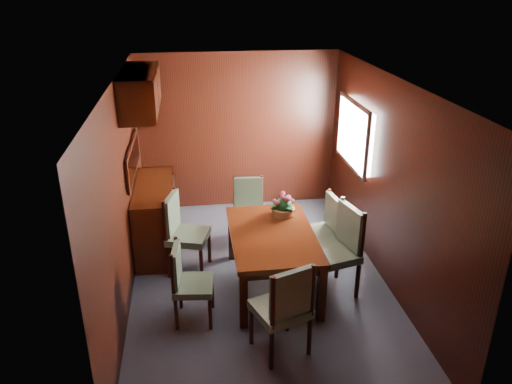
{
  "coord_description": "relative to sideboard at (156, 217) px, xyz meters",
  "views": [
    {
      "loc": [
        -0.73,
        -5.07,
        3.39
      ],
      "look_at": [
        0.0,
        0.28,
        1.05
      ],
      "focal_mm": 35.0,
      "sensor_mm": 36.0,
      "label": 1
    }
  ],
  "objects": [
    {
      "name": "ground",
      "position": [
        1.25,
        -1.0,
        -0.45
      ],
      "size": [
        4.5,
        4.5,
        0.0
      ],
      "primitive_type": "plane",
      "color": "#404657",
      "rests_on": "ground"
    },
    {
      "name": "room_shell",
      "position": [
        1.15,
        -0.67,
        1.18
      ],
      "size": [
        3.06,
        4.52,
        2.41
      ],
      "color": "black",
      "rests_on": "ground"
    },
    {
      "name": "sideboard",
      "position": [
        0.0,
        0.0,
        0.0
      ],
      "size": [
        0.48,
        1.4,
        0.9
      ],
      "primitive_type": "cube",
      "color": "black",
      "rests_on": "ground"
    },
    {
      "name": "dining_table",
      "position": [
        1.38,
        -1.13,
        0.16
      ],
      "size": [
        0.95,
        1.52,
        0.71
      ],
      "rotation": [
        0.0,
        0.0,
        -0.0
      ],
      "color": "black",
      "rests_on": "ground"
    },
    {
      "name": "chair_left_near",
      "position": [
        0.4,
        -1.61,
        0.04
      ],
      "size": [
        0.45,
        0.46,
        0.89
      ],
      "rotation": [
        0.0,
        0.0,
        -1.68
      ],
      "color": "black",
      "rests_on": "ground"
    },
    {
      "name": "chair_left_far",
      "position": [
        0.35,
        -0.62,
        0.12
      ],
      "size": [
        0.58,
        0.59,
        1.02
      ],
      "rotation": [
        0.0,
        0.0,
        -1.85
      ],
      "color": "black",
      "rests_on": "ground"
    },
    {
      "name": "chair_right_near",
      "position": [
        2.13,
        -1.31,
        0.15
      ],
      "size": [
        0.6,
        0.62,
        1.08
      ],
      "rotation": [
        0.0,
        0.0,
        1.82
      ],
      "color": "black",
      "rests_on": "ground"
    },
    {
      "name": "chair_right_far",
      "position": [
        2.11,
        -0.74,
        0.08
      ],
      "size": [
        0.49,
        0.5,
        0.95
      ],
      "rotation": [
        0.0,
        0.0,
        1.7
      ],
      "color": "black",
      "rests_on": "ground"
    },
    {
      "name": "chair_head",
      "position": [
        1.31,
        -2.29,
        0.12
      ],
      "size": [
        0.62,
        0.6,
        1.02
      ],
      "rotation": [
        0.0,
        0.0,
        0.36
      ],
      "color": "black",
      "rests_on": "ground"
    },
    {
      "name": "chair_foot",
      "position": [
        1.25,
        0.04,
        0.05
      ],
      "size": [
        0.46,
        0.44,
        0.91
      ],
      "rotation": [
        0.0,
        0.0,
        3.07
      ],
      "color": "black",
      "rests_on": "ground"
    },
    {
      "name": "flower_centerpiece",
      "position": [
        1.59,
        -0.67,
        0.41
      ],
      "size": [
        0.31,
        0.31,
        0.31
      ],
      "color": "#B56837",
      "rests_on": "dining_table"
    }
  ]
}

